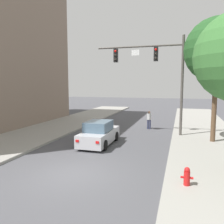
% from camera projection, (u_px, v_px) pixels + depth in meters
% --- Properties ---
extents(ground_plane, '(120.00, 120.00, 0.00)m').
position_uv_depth(ground_plane, '(73.00, 174.00, 10.54)').
color(ground_plane, '#4C4C51').
extents(traffic_signal_mast, '(6.74, 0.38, 7.50)m').
position_uv_depth(traffic_signal_mast, '(157.00, 67.00, 17.87)').
color(traffic_signal_mast, '#514C47').
rests_on(traffic_signal_mast, sidewalk_right).
extents(car_lead_silver, '(1.84, 4.24, 1.60)m').
position_uv_depth(car_lead_silver, '(99.00, 134.00, 15.67)').
color(car_lead_silver, '#B7B7BC').
rests_on(car_lead_silver, ground).
extents(pedestrian_crossing_road, '(0.36, 0.22, 1.64)m').
position_uv_depth(pedestrian_crossing_road, '(149.00, 119.00, 21.08)').
color(pedestrian_crossing_road, '#232847').
rests_on(pedestrian_crossing_road, ground).
extents(fire_hydrant, '(0.48, 0.24, 0.72)m').
position_uv_depth(fire_hydrant, '(187.00, 176.00, 8.99)').
color(fire_hydrant, red).
rests_on(fire_hydrant, sidewalk_right).
extents(street_tree_second, '(4.26, 4.26, 8.26)m').
position_uv_depth(street_tree_second, '(217.00, 50.00, 15.26)').
color(street_tree_second, brown).
rests_on(street_tree_second, sidewalk_right).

